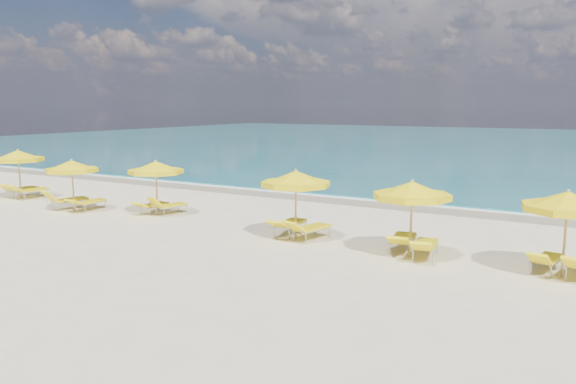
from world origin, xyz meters
The scene contains 23 objects.
ground_plane centered at (0.00, 0.00, 0.00)m, with size 120.00×120.00×0.00m, color beige.
ocean centered at (0.00, 48.00, 0.00)m, with size 120.00×80.00×0.30m, color #126068.
wet_sand_band centered at (0.00, 7.40, 0.00)m, with size 120.00×2.60×0.01m, color tan.
foam_line centered at (0.00, 8.20, 0.00)m, with size 120.00×1.20×0.03m, color white.
whitecap_near centered at (-6.00, 17.00, 0.00)m, with size 14.00×0.36×0.05m, color white.
whitecap_far centered at (8.00, 24.00, 0.00)m, with size 18.00×0.30×0.05m, color white.
umbrella_1 centered at (-13.64, 0.30, 1.94)m, with size 2.53×2.53×2.28m.
umbrella_2 centered at (-8.91, -0.57, 1.81)m, with size 2.34×2.34×2.12m.
umbrella_3 centered at (-5.41, 0.54, 1.85)m, with size 2.28×2.28×2.17m.
umbrella_4 centered at (1.27, -0.20, 1.94)m, with size 2.48×2.48×2.28m.
umbrella_5 centered at (5.18, -0.49, 1.91)m, with size 2.51×2.51×2.24m.
umbrella_6 centered at (9.09, -0.34, 1.91)m, with size 2.60×2.60×2.24m.
lounger_1_left centered at (-14.10, 0.64, 0.21)m, with size 0.63×1.79×0.73m.
lounger_1_right centered at (-13.20, 0.56, 0.22)m, with size 0.65×1.84×0.76m.
lounger_2_left centered at (-9.46, -0.40, 0.23)m, with size 0.93×1.87×0.89m.
lounger_2_right centered at (-8.44, -0.18, 0.21)m, with size 0.70×1.82×0.64m.
lounger_3_left centered at (-5.79, 0.71, 0.19)m, with size 0.57×1.66×0.60m.
lounger_3_right centered at (-5.03, 0.88, 0.21)m, with size 0.84×1.69×0.80m.
lounger_4_left centered at (0.81, 0.21, 0.22)m, with size 0.71×1.95×0.71m.
lounger_4_right centered at (1.73, -0.04, 0.22)m, with size 0.95×1.90×0.78m.
lounger_5_left centered at (4.80, 0.02, 0.23)m, with size 0.92×2.00×0.72m.
lounger_5_right centered at (5.57, -0.32, 0.22)m, with size 0.90×1.93×0.73m.
lounger_6_left centered at (8.71, -0.01, 0.20)m, with size 0.83×1.69×0.69m.
Camera 1 is at (9.97, -15.66, 4.33)m, focal length 35.00 mm.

